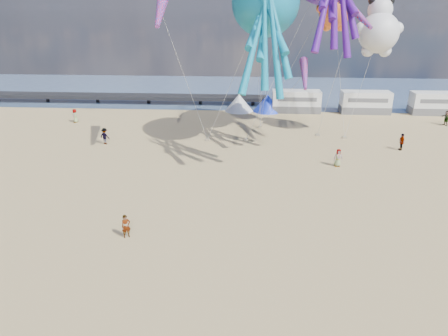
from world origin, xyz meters
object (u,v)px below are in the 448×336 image
at_px(beachgoer_6, 338,158).
at_px(sandbag_b, 246,140).
at_px(motorhome_1, 365,102).
at_px(kite_teddy_orange, 335,12).
at_px(windsock_mid, 355,12).
at_px(tent_white, 239,103).
at_px(kite_octopus_teal, 265,2).
at_px(sandbag_d, 317,135).
at_px(sandbag_e, 260,126).
at_px(beachgoer_0, 75,116).
at_px(beachgoer_2, 105,136).
at_px(motorhome_0, 296,101).
at_px(standing_person, 126,226).
at_px(windsock_right, 304,74).
at_px(tent_blue, 267,103).
at_px(beachgoer_4, 447,118).
at_px(beachgoer_3, 401,142).
at_px(kite_panda, 379,33).
at_px(sandbag_c, 344,137).
at_px(windsock_left, 160,11).
at_px(motorhome_2, 436,103).
at_px(sandbag_a, 208,140).

height_order(beachgoer_6, sandbag_b, beachgoer_6).
height_order(motorhome_1, kite_teddy_orange, kite_teddy_orange).
height_order(sandbag_b, windsock_mid, windsock_mid).
distance_m(tent_white, kite_octopus_teal, 20.97).
bearing_deg(tent_white, kite_octopus_teal, -80.50).
distance_m(sandbag_d, sandbag_e, 7.22).
bearing_deg(beachgoer_0, motorhome_1, 113.29).
bearing_deg(beachgoer_2, motorhome_0, -126.72).
bearing_deg(beachgoer_2, sandbag_e, -138.19).
height_order(standing_person, beachgoer_0, beachgoer_0).
xyz_separation_m(beachgoer_6, windsock_right, (-2.78, 6.53, 6.58)).
height_order(motorhome_1, tent_blue, motorhome_1).
relative_size(motorhome_1, beachgoer_4, 3.54).
bearing_deg(beachgoer_3, sandbag_d, -124.18).
distance_m(standing_person, sandbag_e, 27.42).
xyz_separation_m(beachgoer_3, kite_octopus_teal, (-14.48, -0.61, 13.26)).
bearing_deg(beachgoer_4, sandbag_d, -86.52).
relative_size(beachgoer_2, kite_teddy_orange, 0.31).
xyz_separation_m(standing_person, beachgoer_0, (-14.53, 26.63, 0.08)).
xyz_separation_m(kite_panda, kite_teddy_orange, (-4.11, 2.67, 1.97)).
relative_size(motorhome_0, sandbag_d, 13.20).
relative_size(motorhome_0, sandbag_b, 13.20).
relative_size(tent_blue, beachgoer_0, 2.31).
xyz_separation_m(beachgoer_6, sandbag_b, (-8.57, 7.16, -0.73)).
distance_m(sandbag_c, windsock_left, 24.02).
height_order(sandbag_c, sandbag_d, same).
distance_m(tent_white, beachgoer_6, 22.91).
relative_size(motorhome_0, motorhome_1, 1.00).
bearing_deg(beachgoer_4, windsock_right, -81.13).
bearing_deg(windsock_mid, sandbag_d, 95.90).
relative_size(standing_person, kite_octopus_teal, 0.12).
height_order(tent_blue, standing_person, tent_blue).
xyz_separation_m(motorhome_2, beachgoer_3, (-9.80, -15.67, -0.62)).
relative_size(tent_white, beachgoer_4, 2.14).
height_order(windsock_left, windsock_right, windsock_left).
xyz_separation_m(beachgoer_6, sandbag_a, (-12.82, 6.73, -0.73)).
distance_m(motorhome_0, kite_panda, 16.90).
xyz_separation_m(beachgoer_2, sandbag_a, (10.88, 1.78, -0.77)).
relative_size(beachgoer_6, sandbag_a, 3.35).
xyz_separation_m(tent_blue, kite_panda, (10.43, -12.17, 10.11)).
distance_m(beachgoer_0, beachgoer_6, 33.23).
bearing_deg(sandbag_a, kite_octopus_teal, -21.74).
bearing_deg(beachgoer_2, beachgoer_4, -148.38).
bearing_deg(beachgoer_3, standing_person, -56.91).
relative_size(tent_blue, windsock_right, 0.84).
relative_size(sandbag_c, windsock_left, 0.08).
height_order(motorhome_2, beachgoer_2, motorhome_2).
xyz_separation_m(motorhome_1, tent_white, (-17.50, 0.00, -0.30)).
xyz_separation_m(motorhome_2, beachgoer_4, (-0.98, -5.76, -0.57)).
xyz_separation_m(beachgoer_3, kite_teddy_orange, (-6.87, 6.18, 12.39)).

